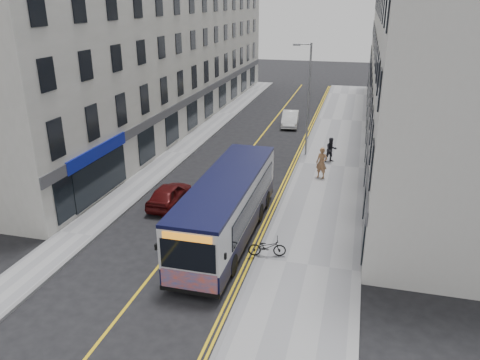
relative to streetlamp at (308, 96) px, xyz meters
The scene contains 17 objects.
ground 15.25m from the streetlamp, 106.58° to the right, with size 140.00×140.00×0.00m, color black.
pavement_east 5.20m from the streetlamp, 43.87° to the right, with size 4.50×64.00×0.12m, color gray.
pavement_west 10.33m from the streetlamp, 167.70° to the right, with size 2.00×64.00×0.12m, color gray.
kerb_east 4.76m from the streetlamp, 94.85° to the right, with size 0.18×64.00×0.13m, color slate.
kerb_west 9.45m from the streetlamp, 166.24° to the right, with size 0.18×64.00×0.13m, color slate.
road_centre_line 6.37m from the streetlamp, 154.37° to the right, with size 0.12×64.00×0.01m, color gold.
road_dbl_yellow_inner 4.85m from the streetlamp, 107.21° to the right, with size 0.10×64.00×0.01m, color gold.
road_dbl_yellow_outer 4.83m from the streetlamp, 101.85° to the right, with size 0.10×64.00×0.01m, color gold.
terrace_east 10.35m from the streetlamp, 43.68° to the left, with size 6.00×46.00×13.00m, color silver.
terrace_west 15.06m from the streetlamp, 152.01° to the left, with size 6.00×46.00×13.00m, color silver.
streetlamp is the anchor object (origin of this frame).
city_bus 13.90m from the streetlamp, 98.42° to the right, with size 2.48×10.59×3.08m.
bicycle 15.43m from the streetlamp, 89.12° to the right, with size 0.58×1.68×0.88m, color black.
pedestrian_near 5.85m from the streetlamp, 70.50° to the right, with size 0.72×0.48×1.99m, color #9A6B46.
pedestrian_far 4.11m from the streetlamp, 31.78° to the right, with size 0.84×0.65×1.72m, color black.
car_white 9.37m from the streetlamp, 106.00° to the left, with size 1.39×3.99×1.32m, color white.
car_maroon 12.89m from the streetlamp, 120.01° to the right, with size 1.51×3.74×1.28m, color #4A0C0D.
Camera 1 is at (7.81, -18.81, 10.82)m, focal length 35.00 mm.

